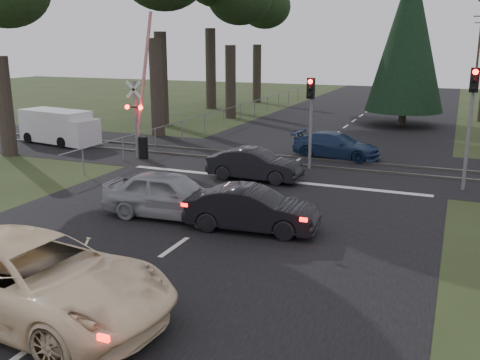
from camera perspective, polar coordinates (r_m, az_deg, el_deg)
The scene contains 18 objects.
ground at distance 15.28m, azimuth -7.03°, elevation -7.13°, with size 120.00×120.00×0.00m, color #2C3719.
road at distance 24.09m, azimuth 4.60°, elevation 1.01°, with size 14.00×100.00×0.01m, color black.
rail_corridor at distance 25.96m, azimuth 5.96°, elevation 1.96°, with size 120.00×8.00×0.01m, color black.
stop_line at distance 22.43m, azimuth 3.20°, elevation 0.03°, with size 13.00×0.35×0.00m, color silver.
rail_near at distance 25.20m, azimuth 5.44°, elevation 1.69°, with size 120.00×0.12×0.10m, color #59544C.
rail_far at distance 26.70m, azimuth 6.45°, elevation 2.39°, with size 120.00×0.12×0.10m, color #59544C.
crossing_signal at distance 26.60m, azimuth -10.64°, elevation 6.58°, with size 1.62×0.38×6.96m.
traffic_signal_right at distance 21.94m, azimuth 23.62°, elevation 7.30°, with size 0.68×0.48×4.70m.
traffic_signal_center at distance 23.97m, azimuth 7.54°, elevation 7.66°, with size 0.32×0.48×4.10m.
utility_pole_far at distance 67.36m, azimuth 24.10°, elevation 12.53°, with size 1.80×0.26×9.00m.
conifer_tree at distance 38.51m, azimuth 17.53°, elevation 14.42°, with size 5.20×5.20×11.00m.
fence_left at distance 38.29m, azimuth -0.82°, elevation 6.08°, with size 0.10×36.00×1.20m, color slate, non-canonical shape.
cream_coupe at distance 12.03m, azimuth -21.02°, elevation -9.79°, with size 2.84×6.16×1.71m, color #FFE5B6.
dark_hatchback at distance 16.29m, azimuth 1.26°, elevation -3.14°, with size 1.42×4.06×1.34m, color black.
silver_car at distance 17.66m, azimuth -7.52°, elevation -1.57°, with size 1.79×4.44×1.51m, color #929499.
blue_sedan at distance 27.00m, azimuth 10.23°, elevation 3.64°, with size 1.77×4.34×1.26m, color navy.
dark_car_far at distance 22.29m, azimuth 1.60°, elevation 1.65°, with size 1.38×3.96×1.30m, color black.
white_van at distance 31.92m, azimuth -18.60°, elevation 5.37°, with size 5.06×2.50×1.89m.
Camera 1 is at (7.06, -12.34, 5.61)m, focal length 40.00 mm.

